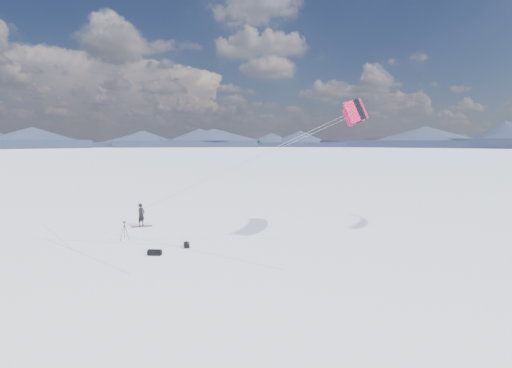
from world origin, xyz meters
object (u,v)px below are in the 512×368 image
at_px(gear_bag_a, 155,252).
at_px(gear_bag_b, 187,245).
at_px(snowkiter, 142,226).
at_px(tripod, 124,228).
at_px(snowboard, 142,226).

xyz_separation_m(gear_bag_a, gear_bag_b, (0.82, 2.07, -0.02)).
height_order(snowkiter, tripod, tripod).
height_order(gear_bag_a, gear_bag_b, gear_bag_a).
bearing_deg(tripod, gear_bag_a, -38.51).
xyz_separation_m(snowkiter, gear_bag_a, (5.53, -5.63, 0.15)).
relative_size(tripod, gear_bag_a, 1.51).
bearing_deg(tripod, snowboard, 100.62).
distance_m(tripod, gear_bag_a, 4.32).
distance_m(snowboard, gear_bag_a, 7.56).
distance_m(tripod, gear_bag_b, 4.71).
xyz_separation_m(tripod, gear_bag_a, (3.83, -1.87, -0.67)).
xyz_separation_m(snowboard, tripod, (1.49, -3.50, 0.80)).
bearing_deg(gear_bag_a, snowkiter, 114.99).
bearing_deg(tripod, snowkiter, 101.83).
height_order(tripod, gear_bag_b, tripod).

